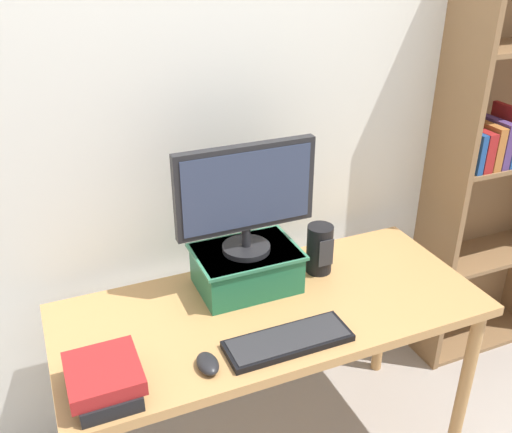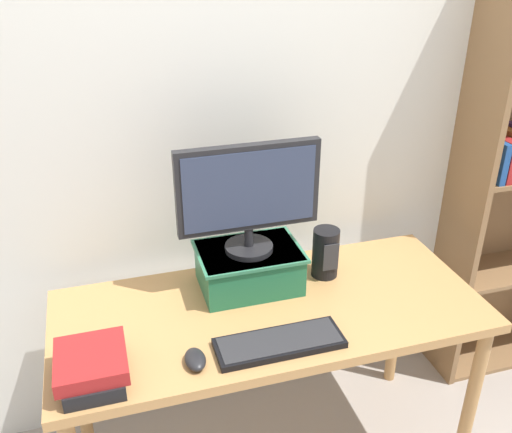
% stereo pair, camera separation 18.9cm
% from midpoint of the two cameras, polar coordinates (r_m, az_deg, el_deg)
% --- Properties ---
extents(back_wall, '(7.00, 0.08, 2.60)m').
position_cam_midpoint_polar(back_wall, '(2.17, 0.28, 9.75)').
color(back_wall, silver).
rests_on(back_wall, ground_plane).
extents(desk, '(1.50, 0.65, 0.76)m').
position_cam_midpoint_polar(desk, '(2.07, 4.05, -10.93)').
color(desk, '#B7844C').
rests_on(desk, ground_plane).
extents(riser_box, '(0.38, 0.27, 0.15)m').
position_cam_midpoint_polar(riser_box, '(2.08, 1.89, -5.10)').
color(riser_box, '#1E6642').
rests_on(riser_box, desk).
extents(computer_monitor, '(0.50, 0.17, 0.40)m').
position_cam_midpoint_polar(computer_monitor, '(1.94, 2.04, 2.21)').
color(computer_monitor, black).
rests_on(computer_monitor, riser_box).
extents(keyboard, '(0.41, 0.14, 0.02)m').
position_cam_midpoint_polar(keyboard, '(1.86, 5.34, -12.57)').
color(keyboard, black).
rests_on(keyboard, desk).
extents(computer_mouse, '(0.06, 0.10, 0.04)m').
position_cam_midpoint_polar(computer_mouse, '(1.78, -3.01, -14.19)').
color(computer_mouse, black).
rests_on(computer_mouse, desk).
extents(book_stack, '(0.20, 0.27, 0.09)m').
position_cam_midpoint_polar(book_stack, '(1.76, -13.08, -14.39)').
color(book_stack, black).
rests_on(book_stack, desk).
extents(desk_speaker, '(0.10, 0.10, 0.19)m').
position_cam_midpoint_polar(desk_speaker, '(2.17, 9.45, -3.67)').
color(desk_speaker, black).
rests_on(desk_speaker, desk).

